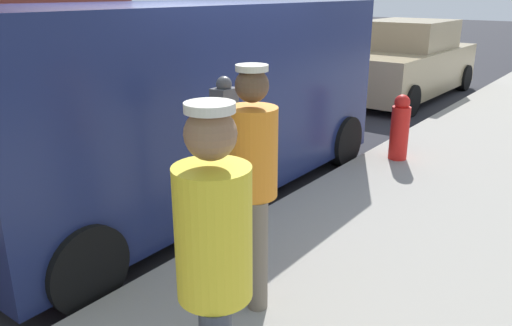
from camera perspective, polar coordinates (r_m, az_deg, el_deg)
ground_plane at (r=5.72m, az=-8.61°, el=-4.73°), size 80.00×80.00×0.00m
parking_meter_near at (r=3.92m, az=-3.50°, el=2.67°), size 0.14×0.18×1.52m
pedestrian_in_orange at (r=3.37m, az=-0.44°, el=-1.19°), size 0.34×0.34×1.69m
pedestrian_in_yellow at (r=2.29m, az=-4.71°, el=-11.21°), size 0.34×0.34×1.70m
parked_van at (r=5.65m, az=-8.37°, el=7.29°), size 2.15×5.21×2.15m
parked_sedan_ahead at (r=11.83m, az=16.31°, el=10.77°), size 2.00×4.43×1.65m
fire_hydrant at (r=6.87m, az=15.89°, el=3.80°), size 0.24×0.24×0.86m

